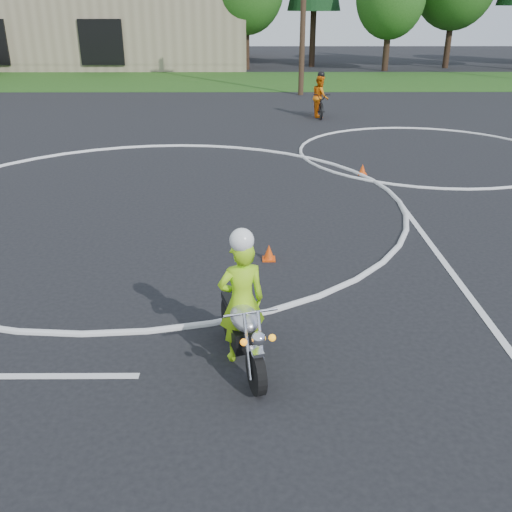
{
  "coord_description": "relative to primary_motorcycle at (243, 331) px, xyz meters",
  "views": [
    {
      "loc": [
        2.47,
        -10.07,
        4.36
      ],
      "look_at": [
        2.51,
        -2.67,
        1.1
      ],
      "focal_mm": 40.0,
      "sensor_mm": 36.0,
      "label": 1
    }
  ],
  "objects": [
    {
      "name": "ground",
      "position": [
        -2.33,
        3.71,
        -0.49
      ],
      "size": [
        120.0,
        120.0,
        0.0
      ],
      "primitive_type": "plane",
      "color": "black",
      "rests_on": "ground"
    },
    {
      "name": "grass_strip",
      "position": [
        -2.33,
        30.71,
        -0.48
      ],
      "size": [
        120.0,
        10.0,
        0.02
      ],
      "primitive_type": "cube",
      "color": "#1E4714",
      "rests_on": "ground"
    },
    {
      "name": "course_markings",
      "position": [
        -0.16,
        8.06,
        -0.48
      ],
      "size": [
        19.05,
        19.05,
        0.12
      ],
      "color": "silver",
      "rests_on": "ground"
    },
    {
      "name": "primary_motorcycle",
      "position": [
        0.0,
        0.0,
        0.0
      ],
      "size": [
        0.77,
        1.88,
        1.01
      ],
      "rotation": [
        0.0,
        0.0,
        0.28
      ],
      "color": "black",
      "rests_on": "ground"
    },
    {
      "name": "rider_primary_grp",
      "position": [
        -0.01,
        0.13,
        0.41
      ],
      "size": [
        0.71,
        0.56,
        1.88
      ],
      "rotation": [
        0.0,
        0.0,
        0.28
      ],
      "color": "#A1E818",
      "rests_on": "ground"
    },
    {
      "name": "rider_second_grp",
      "position": [
        2.96,
        18.14,
        0.17
      ],
      "size": [
        0.71,
        1.96,
        1.88
      ],
      "rotation": [
        0.0,
        0.0,
        0.02
      ],
      "color": "black",
      "rests_on": "ground"
    },
    {
      "name": "traffic_cones",
      "position": [
        -0.44,
        6.55,
        -0.36
      ],
      "size": [
        17.66,
        11.46,
        0.3
      ],
      "color": "#E4450C",
      "rests_on": "ground"
    }
  ]
}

